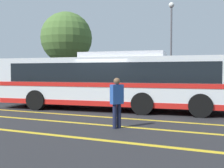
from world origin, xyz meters
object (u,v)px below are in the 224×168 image
(pedestrian_2, at_px, (117,100))
(tree_0, at_px, (67,38))
(parked_car_0, at_px, (22,85))
(transit_bus, at_px, (112,80))
(parked_car_1, at_px, (87,88))
(street_lamp, at_px, (171,36))
(parked_car_2, at_px, (156,89))

(pedestrian_2, bearing_deg, tree_0, -105.20)
(parked_car_0, height_order, tree_0, tree_0)
(pedestrian_2, bearing_deg, transit_bus, -118.39)
(transit_bus, xyz_separation_m, parked_car_1, (-4.52, 5.98, -0.84))
(street_lamp, bearing_deg, tree_0, 166.94)
(parked_car_2, distance_m, tree_0, 11.77)
(parked_car_1, relative_size, tree_0, 0.60)
(transit_bus, xyz_separation_m, street_lamp, (1.66, 7.74, 3.11))
(parked_car_0, xyz_separation_m, parked_car_1, (6.33, 0.10, -0.12))
(parked_car_1, relative_size, street_lamp, 0.66)
(parked_car_2, bearing_deg, pedestrian_2, -170.67)
(parked_car_0, xyz_separation_m, street_lamp, (12.50, 1.87, 3.84))
(parked_car_0, height_order, parked_car_2, parked_car_0)
(parked_car_0, bearing_deg, tree_0, 155.30)
(parked_car_1, height_order, parked_car_2, parked_car_2)
(parked_car_1, xyz_separation_m, tree_0, (-4.45, 4.23, 4.63))
(parked_car_0, relative_size, parked_car_2, 0.94)
(pedestrian_2, distance_m, tree_0, 18.38)
(parked_car_0, distance_m, parked_car_1, 6.33)
(transit_bus, bearing_deg, parked_car_1, 31.25)
(parked_car_1, xyz_separation_m, pedestrian_2, (6.31, -10.04, 0.32))
(parked_car_0, height_order, parked_car_1, parked_car_0)
(pedestrian_2, bearing_deg, parked_car_0, -90.41)
(transit_bus, distance_m, parked_car_1, 7.54)
(parked_car_0, bearing_deg, pedestrian_2, 50.52)
(transit_bus, height_order, tree_0, tree_0)
(parked_car_2, bearing_deg, street_lamp, -15.30)
(parked_car_2, distance_m, street_lamp, 4.39)
(parked_car_0, bearing_deg, transit_bus, 60.25)
(transit_bus, xyz_separation_m, parked_car_0, (-10.84, 5.88, -0.72))
(transit_bus, distance_m, parked_car_0, 12.35)
(pedestrian_2, xyz_separation_m, street_lamp, (-0.13, 11.81, 3.63))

